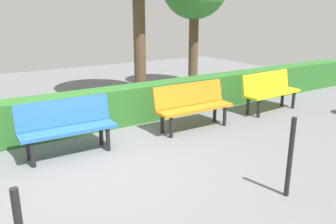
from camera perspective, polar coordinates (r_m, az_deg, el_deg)
ground_plane at (r=4.97m, az=-11.09°, el=-9.64°), size 18.61×18.61×0.00m
bench_yellow at (r=7.97m, az=16.63°, el=3.61°), size 1.53×0.53×0.86m
bench_orange at (r=6.46m, az=4.10°, el=1.37°), size 1.55×0.49×0.86m
bench_blue at (r=5.50m, az=-16.60°, el=-2.04°), size 1.46×0.48×0.86m
hedge_row at (r=6.75m, az=-8.94°, el=0.87°), size 14.61×0.50×0.74m
railing_post_mid at (r=4.31m, az=19.73°, el=-7.19°), size 0.06×0.06×1.00m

